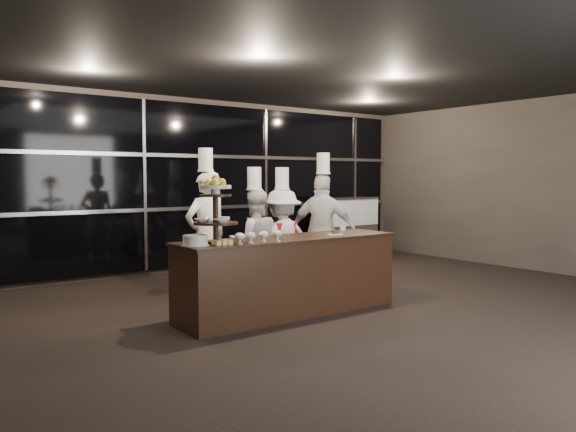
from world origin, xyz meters
TOP-DOWN VIEW (x-y plane):
  - room at (0.00, 0.00)m, footprint 10.00×10.00m
  - window_wall at (0.00, 4.94)m, footprint 8.60×0.10m
  - buffet_counter at (-0.81, 1.46)m, footprint 2.84×0.74m
  - display_stand at (-1.81, 1.46)m, footprint 0.48×0.48m
  - compotes at (-1.41, 1.24)m, footprint 0.61×0.11m
  - layer_cake at (-2.09, 1.41)m, footprint 0.30×0.30m
  - pastry_squares at (-1.83, 1.30)m, footprint 0.20×0.13m
  - small_plate at (-0.18, 1.36)m, footprint 0.20×0.20m
  - chef_cup at (0.27, 1.71)m, footprint 0.08×0.08m
  - display_case at (2.68, 4.30)m, footprint 1.29×0.56m
  - chef_a at (-1.26, 2.71)m, footprint 0.67×0.48m
  - chef_b at (-0.64, 2.49)m, footprint 0.87×0.78m
  - chef_c at (-0.19, 2.47)m, footprint 0.96×0.57m
  - chef_d at (0.52, 2.43)m, footprint 0.91×1.04m

SIDE VIEW (x-z plane):
  - buffet_counter at x=-0.81m, z-range 0.01..0.93m
  - display_case at x=2.68m, z-range 0.07..1.31m
  - chef_c at x=-0.19m, z-range -0.14..1.63m
  - chef_b at x=-0.64m, z-range -0.13..1.64m
  - chef_d at x=0.52m, z-range -0.13..1.86m
  - chef_a at x=-1.26m, z-range -0.12..1.89m
  - small_plate at x=-0.18m, z-range 0.91..0.96m
  - pastry_squares at x=-1.83m, z-range 0.92..0.97m
  - chef_cup at x=0.27m, z-range 0.92..0.99m
  - layer_cake at x=-2.09m, z-range 0.92..1.03m
  - compotes at x=-1.41m, z-range 0.94..1.06m
  - display_stand at x=-1.81m, z-range 0.97..1.71m
  - room at x=0.00m, z-range -3.50..6.50m
  - window_wall at x=0.00m, z-range 0.10..2.90m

